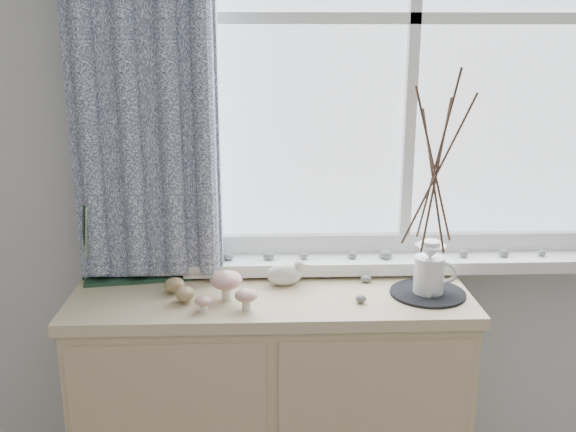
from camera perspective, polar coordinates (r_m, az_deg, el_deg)
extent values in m
cube|color=silver|center=(2.09, 2.46, 7.50)|extent=(4.00, 0.04, 2.60)
cube|color=silver|center=(2.11, 11.10, 16.84)|extent=(1.30, 0.01, 1.40)
cube|color=white|center=(2.16, 10.48, -4.00)|extent=(1.45, 0.16, 0.04)
cube|color=#091433|center=(1.97, -13.13, 17.58)|extent=(0.44, 0.06, 1.61)
cube|color=#CCB18F|center=(2.17, -1.44, -17.55)|extent=(1.17, 0.43, 0.81)
cube|color=#CCB18F|center=(1.97, -1.52, -7.14)|extent=(1.20, 0.45, 0.03)
cylinder|color=white|center=(1.89, -5.50, -6.60)|extent=(0.03, 0.03, 0.06)
ellipsoid|color=#8F1B04|center=(1.88, -5.52, -5.69)|extent=(0.10, 0.10, 0.05)
cylinder|color=white|center=(1.83, -3.72, -7.69)|extent=(0.03, 0.03, 0.04)
ellipsoid|color=#8F1B04|center=(1.82, -3.73, -7.06)|extent=(0.07, 0.07, 0.04)
cylinder|color=white|center=(1.83, -7.52, -7.96)|extent=(0.02, 0.02, 0.03)
ellipsoid|color=#8F1B04|center=(1.82, -7.54, -7.47)|extent=(0.05, 0.05, 0.03)
ellipsoid|color=tan|center=(1.89, -9.15, -6.83)|extent=(0.06, 0.05, 0.07)
ellipsoid|color=tan|center=(1.96, -10.08, -6.04)|extent=(0.06, 0.05, 0.07)
cylinder|color=black|center=(1.98, 12.31, -6.71)|extent=(0.23, 0.23, 0.01)
cylinder|color=silver|center=(1.96, 12.41, -5.11)|extent=(0.12, 0.12, 0.11)
cone|color=silver|center=(1.94, 12.54, -3.09)|extent=(0.09, 0.09, 0.04)
cylinder|color=silver|center=(1.93, 12.57, -2.53)|extent=(0.06, 0.06, 0.02)
torus|color=silver|center=(1.97, 13.83, -4.91)|extent=(0.07, 0.04, 0.07)
ellipsoid|color=gray|center=(1.89, 6.50, -7.34)|extent=(0.03, 0.03, 0.02)
ellipsoid|color=gray|center=(2.04, 6.95, -5.57)|extent=(0.03, 0.03, 0.02)
ellipsoid|color=gray|center=(1.95, 12.86, -6.88)|extent=(0.03, 0.03, 0.02)
ellipsoid|color=gray|center=(2.06, 3.47, -5.24)|extent=(0.03, 0.03, 0.02)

